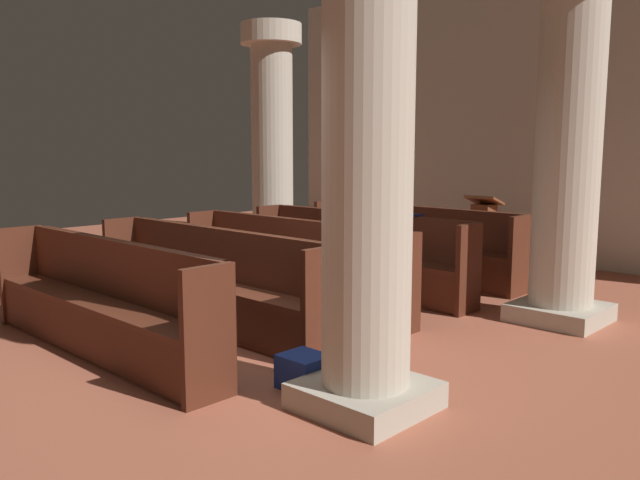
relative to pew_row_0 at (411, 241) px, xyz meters
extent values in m
plane|color=#AD5B42|center=(0.71, -3.65, -0.51)|extent=(19.20, 19.20, 0.00)
cube|color=beige|center=(0.71, 2.43, 1.74)|extent=(10.00, 0.16, 4.50)
cube|color=#562819|center=(0.00, -0.03, -0.07)|extent=(3.09, 0.38, 0.05)
cube|color=#562819|center=(0.00, 0.14, 0.21)|extent=(3.09, 0.04, 0.50)
cube|color=#492215|center=(0.00, 0.19, 0.45)|extent=(2.97, 0.06, 0.02)
cube|color=#4E2416|center=(-1.57, -0.03, -0.03)|extent=(0.06, 0.44, 0.97)
cube|color=#4E2416|center=(1.57, -0.03, -0.03)|extent=(0.06, 0.44, 0.97)
cube|color=#522618|center=(0.00, -0.20, -0.29)|extent=(3.09, 0.03, 0.40)
cube|color=#562819|center=(0.00, -1.16, -0.07)|extent=(3.09, 0.38, 0.05)
cube|color=#562819|center=(0.00, -0.99, 0.21)|extent=(3.09, 0.04, 0.50)
cube|color=#492215|center=(0.00, -0.94, 0.45)|extent=(2.97, 0.06, 0.02)
cube|color=#4E2416|center=(-1.57, -1.16, -0.03)|extent=(0.06, 0.44, 0.97)
cube|color=#4E2416|center=(1.57, -1.16, -0.03)|extent=(0.06, 0.44, 0.97)
cube|color=#522618|center=(0.00, -1.33, -0.29)|extent=(3.09, 0.03, 0.40)
cube|color=#562819|center=(0.00, -2.29, -0.07)|extent=(3.09, 0.38, 0.05)
cube|color=#562819|center=(0.00, -2.12, 0.21)|extent=(3.09, 0.04, 0.50)
cube|color=#492215|center=(0.00, -2.07, 0.45)|extent=(2.97, 0.06, 0.02)
cube|color=#4E2416|center=(-1.57, -2.29, -0.03)|extent=(0.06, 0.44, 0.97)
cube|color=#4E2416|center=(1.57, -2.29, -0.03)|extent=(0.06, 0.44, 0.97)
cube|color=#522618|center=(0.00, -2.46, -0.29)|extent=(3.09, 0.03, 0.40)
cube|color=#562819|center=(0.00, -3.42, -0.07)|extent=(3.09, 0.38, 0.05)
cube|color=#562819|center=(0.00, -3.25, 0.21)|extent=(3.09, 0.05, 0.50)
cube|color=#492215|center=(0.00, -3.20, 0.45)|extent=(2.97, 0.06, 0.02)
cube|color=#4E2416|center=(-1.57, -3.42, -0.03)|extent=(0.06, 0.44, 0.97)
cube|color=#4E2416|center=(1.57, -3.42, -0.03)|extent=(0.06, 0.44, 0.97)
cube|color=#522618|center=(0.00, -3.59, -0.29)|extent=(3.09, 0.03, 0.40)
cube|color=#562819|center=(0.00, -4.55, -0.07)|extent=(3.09, 0.38, 0.05)
cube|color=#562819|center=(0.00, -4.38, 0.21)|extent=(3.09, 0.04, 0.50)
cube|color=#492215|center=(0.00, -4.33, 0.45)|extent=(2.97, 0.06, 0.02)
cube|color=#4E2416|center=(-1.57, -4.55, -0.03)|extent=(0.06, 0.44, 0.97)
cube|color=#4E2416|center=(1.57, -4.55, -0.03)|extent=(0.06, 0.44, 0.97)
cube|color=#522618|center=(0.00, -4.72, -0.29)|extent=(3.09, 0.03, 0.40)
cube|color=#B6AD9A|center=(2.41, -0.77, -0.42)|extent=(0.86, 0.86, 0.18)
cylinder|color=beige|center=(2.41, -0.77, 1.23)|extent=(0.63, 0.63, 3.12)
cube|color=#B6AD9A|center=(-2.36, -0.39, -0.42)|extent=(0.86, 0.86, 0.18)
cylinder|color=beige|center=(-2.36, -0.39, 1.23)|extent=(0.63, 0.63, 3.12)
cylinder|color=beige|center=(-2.36, -0.39, 2.94)|extent=(0.92, 0.92, 0.30)
cube|color=#B6AD9A|center=(2.41, -3.87, -0.42)|extent=(0.81, 0.81, 0.18)
cylinder|color=beige|center=(2.41, -3.87, 1.23)|extent=(0.60, 0.60, 3.12)
cube|color=brown|center=(0.34, 1.30, -0.48)|extent=(0.45, 0.45, 0.06)
cube|color=brown|center=(0.34, 1.30, -0.04)|extent=(0.28, 0.28, 0.95)
cube|color=brown|center=(0.34, 1.30, 0.50)|extent=(0.48, 0.35, 0.15)
cube|color=navy|center=(0.70, -0.95, 0.47)|extent=(0.14, 0.22, 0.02)
cube|color=navy|center=(1.84, -3.90, -0.39)|extent=(0.33, 0.30, 0.25)
camera|label=1|loc=(5.09, -7.12, 1.24)|focal=36.29mm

